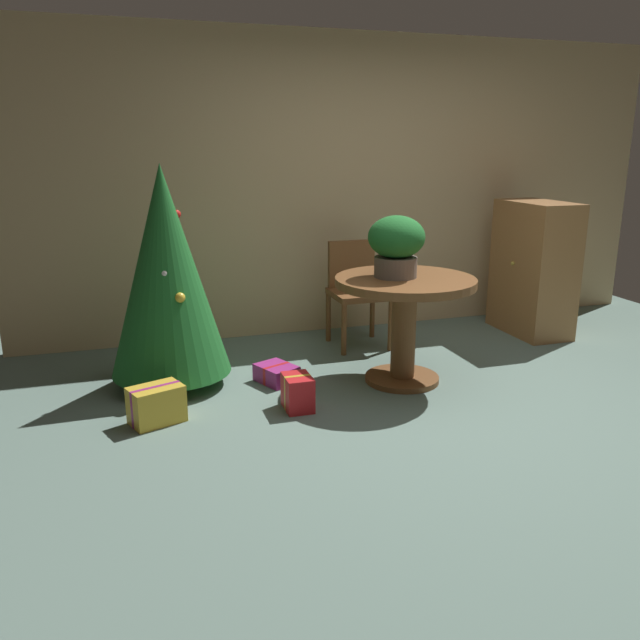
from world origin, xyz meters
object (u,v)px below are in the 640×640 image
Objects in this scene: gift_box_red at (298,393)px; gift_box_purple at (277,374)px; wooden_cabinet at (534,268)px; gift_box_gold at (157,405)px; round_dining_table at (404,306)px; holiday_tree at (166,271)px; wooden_chair_far at (356,287)px; flower_vase at (396,243)px.

gift_box_purple is (-0.01, 0.52, -0.05)m from gift_box_red.
wooden_cabinet reaches higher than gift_box_red.
gift_box_gold is at bearing 176.01° from gift_box_red.
gift_box_red reaches higher than gift_box_purple.
round_dining_table is at bearing -153.68° from wooden_cabinet.
wooden_cabinet is (1.64, 0.81, 0.03)m from round_dining_table.
gift_box_red is 0.20× the size of wooden_cabinet.
holiday_tree reaches higher than wooden_cabinet.
gift_box_red is (-0.86, -0.27, -0.45)m from round_dining_table.
gift_box_red is at bearing -162.94° from round_dining_table.
gift_box_purple is at bearing -140.85° from wooden_chair_far.
gift_box_red is 2.77m from wooden_cabinet.
wooden_chair_far is 1.22m from gift_box_purple.
gift_box_gold is 0.89m from gift_box_red.
gift_box_gold is at bearing -146.24° from wooden_chair_far.
holiday_tree reaches higher than wooden_chair_far.
gift_box_purple is (0.87, 0.46, -0.05)m from gift_box_gold.
holiday_tree is at bearing 76.37° from gift_box_gold.
holiday_tree is at bearing 136.70° from gift_box_red.
gift_box_red is at bearing -43.30° from holiday_tree.
round_dining_table reaches higher than gift_box_red.
flower_vase is 1.93m from gift_box_gold.
holiday_tree is (-1.60, -0.54, 0.33)m from wooden_chair_far.
gift_box_gold is at bearing -152.44° from gift_box_purple.
flower_vase reaches higher than gift_box_red.
round_dining_table is at bearing 6.61° from gift_box_gold.
gift_box_gold is (-0.15, -0.63, -0.71)m from holiday_tree.
wooden_chair_far is 1.65m from wooden_cabinet.
wooden_chair_far is at bearing 174.48° from wooden_cabinet.
gift_box_purple is at bearing 163.91° from round_dining_table.
holiday_tree is 1.07m from gift_box_purple.
flower_vase is 1.91m from wooden_cabinet.
flower_vase reaches higher than round_dining_table.
flower_vase is at bearing 143.47° from round_dining_table.
gift_box_gold is 3.57m from wooden_cabinet.
flower_vase is 1.24m from gift_box_red.
flower_vase is (-0.06, 0.04, 0.44)m from round_dining_table.
gift_box_purple is at bearing 91.64° from gift_box_red.
flower_vase reaches higher than gift_box_gold.
wooden_chair_far is at bearing 90.00° from round_dining_table.
round_dining_table is 1.83m from wooden_cabinet.
round_dining_table is 1.01m from gift_box_red.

